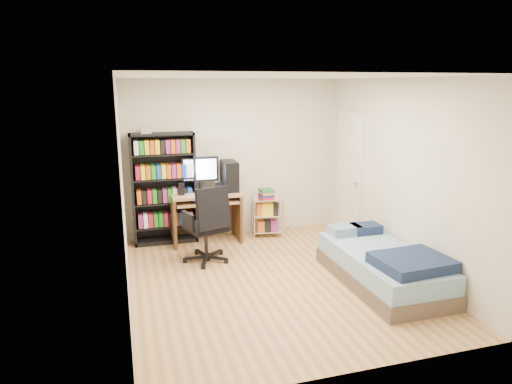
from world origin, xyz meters
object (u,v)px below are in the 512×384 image
object	(u,v)px
office_chair	(208,238)
bed	(383,266)
media_shelf	(164,187)
computer_desk	(211,196)

from	to	relation	value
office_chair	bed	xyz separation A→B (m)	(1.94, -1.33, -0.11)
media_shelf	bed	bearing A→B (deg)	-43.84
media_shelf	office_chair	world-z (taller)	media_shelf
office_chair	computer_desk	bearing A→B (deg)	57.42
computer_desk	bed	size ratio (longest dim) A/B	0.71
office_chair	bed	size ratio (longest dim) A/B	0.58
media_shelf	computer_desk	world-z (taller)	media_shelf
office_chair	bed	bearing A→B (deg)	-52.30
media_shelf	office_chair	xyz separation A→B (m)	(0.48, -1.00, -0.53)
computer_desk	bed	distance (m)	2.85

